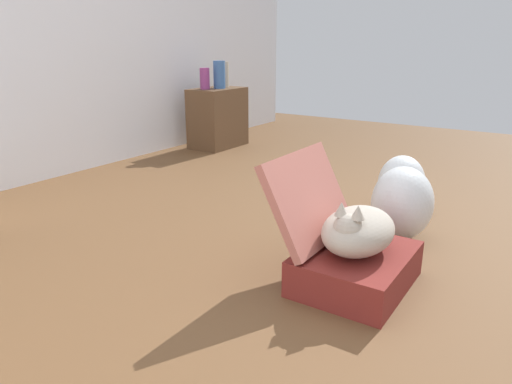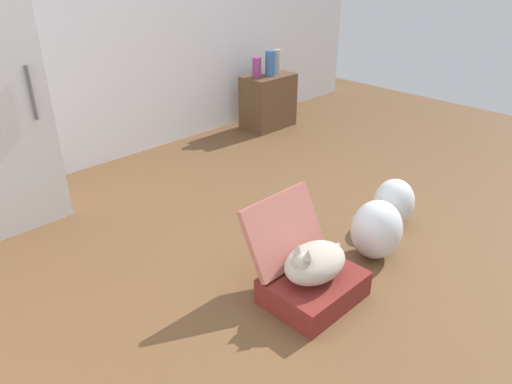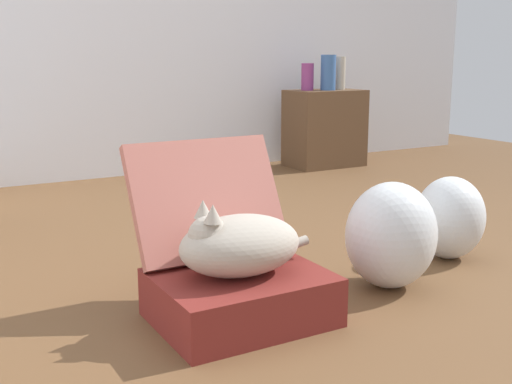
{
  "view_description": "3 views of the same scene",
  "coord_description": "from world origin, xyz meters",
  "px_view_note": "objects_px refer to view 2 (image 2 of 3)",
  "views": [
    {
      "loc": [
        -2.1,
        -1.0,
        0.99
      ],
      "look_at": [
        -0.38,
        0.14,
        0.33
      ],
      "focal_mm": 33.26,
      "sensor_mm": 36.0,
      "label": 1
    },
    {
      "loc": [
        -2.1,
        -1.67,
        1.78
      ],
      "look_at": [
        -0.27,
        0.19,
        0.44
      ],
      "focal_mm": 33.94,
      "sensor_mm": 36.0,
      "label": 2
    },
    {
      "loc": [
        -1.25,
        -2.02,
        0.82
      ],
      "look_at": [
        -0.03,
        0.12,
        0.29
      ],
      "focal_mm": 44.83,
      "sensor_mm": 36.0,
      "label": 3
    }
  ],
  "objects_px": {
    "side_table": "(268,101)",
    "vase_round": "(271,63)",
    "vase_tall": "(257,67)",
    "suitcase_base": "(313,287)",
    "vase_short": "(277,61)",
    "plastic_bag_white": "(377,230)",
    "plastic_bag_clear": "(394,202)",
    "cat": "(314,262)"
  },
  "relations": [
    {
      "from": "plastic_bag_clear",
      "to": "side_table",
      "type": "relative_size",
      "value": 0.6
    },
    {
      "from": "suitcase_base",
      "to": "plastic_bag_white",
      "type": "height_order",
      "value": "plastic_bag_white"
    },
    {
      "from": "plastic_bag_white",
      "to": "plastic_bag_clear",
      "type": "xyz_separation_m",
      "value": [
        0.43,
        0.14,
        -0.02
      ]
    },
    {
      "from": "vase_tall",
      "to": "plastic_bag_white",
      "type": "bearing_deg",
      "value": -117.22
    },
    {
      "from": "suitcase_base",
      "to": "vase_short",
      "type": "bearing_deg",
      "value": 47.35
    },
    {
      "from": "vase_round",
      "to": "side_table",
      "type": "bearing_deg",
      "value": 90.0
    },
    {
      "from": "side_table",
      "to": "vase_short",
      "type": "distance_m",
      "value": 0.43
    },
    {
      "from": "vase_round",
      "to": "cat",
      "type": "bearing_deg",
      "value": -131.26
    },
    {
      "from": "plastic_bag_clear",
      "to": "vase_short",
      "type": "xyz_separation_m",
      "value": [
        0.99,
        2.08,
        0.52
      ]
    },
    {
      "from": "suitcase_base",
      "to": "vase_tall",
      "type": "relative_size",
      "value": 2.7
    },
    {
      "from": "vase_short",
      "to": "vase_round",
      "type": "bearing_deg",
      "value": -165.77
    },
    {
      "from": "side_table",
      "to": "suitcase_base",
      "type": "bearing_deg",
      "value": -130.75
    },
    {
      "from": "plastic_bag_clear",
      "to": "side_table",
      "type": "height_order",
      "value": "side_table"
    },
    {
      "from": "cat",
      "to": "side_table",
      "type": "height_order",
      "value": "side_table"
    },
    {
      "from": "plastic_bag_clear",
      "to": "vase_round",
      "type": "distance_m",
      "value": 2.27
    },
    {
      "from": "suitcase_base",
      "to": "vase_round",
      "type": "relative_size",
      "value": 2.06
    },
    {
      "from": "cat",
      "to": "plastic_bag_white",
      "type": "relative_size",
      "value": 1.23
    },
    {
      "from": "vase_round",
      "to": "vase_tall",
      "type": "bearing_deg",
      "value": 154.63
    },
    {
      "from": "plastic_bag_clear",
      "to": "suitcase_base",
      "type": "bearing_deg",
      "value": -172.5
    },
    {
      "from": "suitcase_base",
      "to": "plastic_bag_clear",
      "type": "distance_m",
      "value": 1.06
    },
    {
      "from": "plastic_bag_white",
      "to": "suitcase_base",
      "type": "bearing_deg",
      "value": -179.85
    },
    {
      "from": "suitcase_base",
      "to": "vase_short",
      "type": "height_order",
      "value": "vase_short"
    },
    {
      "from": "plastic_bag_clear",
      "to": "cat",
      "type": "bearing_deg",
      "value": -172.59
    },
    {
      "from": "vase_tall",
      "to": "vase_short",
      "type": "bearing_deg",
      "value": -6.3
    },
    {
      "from": "plastic_bag_white",
      "to": "vase_round",
      "type": "distance_m",
      "value": 2.58
    },
    {
      "from": "vase_short",
      "to": "vase_round",
      "type": "distance_m",
      "value": 0.14
    },
    {
      "from": "vase_tall",
      "to": "vase_round",
      "type": "bearing_deg",
      "value": -25.37
    },
    {
      "from": "cat",
      "to": "vase_round",
      "type": "bearing_deg",
      "value": 48.74
    },
    {
      "from": "suitcase_base",
      "to": "cat",
      "type": "height_order",
      "value": "cat"
    },
    {
      "from": "vase_short",
      "to": "vase_round",
      "type": "xyz_separation_m",
      "value": [
        -0.14,
        -0.03,
        0.01
      ]
    },
    {
      "from": "vase_short",
      "to": "vase_round",
      "type": "relative_size",
      "value": 0.95
    },
    {
      "from": "cat",
      "to": "side_table",
      "type": "relative_size",
      "value": 0.84
    },
    {
      "from": "side_table",
      "to": "vase_round",
      "type": "height_order",
      "value": "vase_round"
    },
    {
      "from": "cat",
      "to": "vase_tall",
      "type": "xyz_separation_m",
      "value": [
        1.77,
        2.24,
        0.41
      ]
    },
    {
      "from": "plastic_bag_white",
      "to": "vase_tall",
      "type": "xyz_separation_m",
      "value": [
        1.15,
        2.24,
        0.47
      ]
    },
    {
      "from": "vase_tall",
      "to": "cat",
      "type": "bearing_deg",
      "value": -128.34
    },
    {
      "from": "side_table",
      "to": "plastic_bag_white",
      "type": "bearing_deg",
      "value": -120.33
    },
    {
      "from": "plastic_bag_white",
      "to": "vase_short",
      "type": "height_order",
      "value": "vase_short"
    },
    {
      "from": "suitcase_base",
      "to": "vase_round",
      "type": "bearing_deg",
      "value": 48.88
    },
    {
      "from": "vase_tall",
      "to": "side_table",
      "type": "bearing_deg",
      "value": -14.8
    },
    {
      "from": "suitcase_base",
      "to": "vase_short",
      "type": "xyz_separation_m",
      "value": [
        2.04,
        2.21,
        0.61
      ]
    },
    {
      "from": "plastic_bag_clear",
      "to": "vase_short",
      "type": "bearing_deg",
      "value": 64.42
    }
  ]
}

